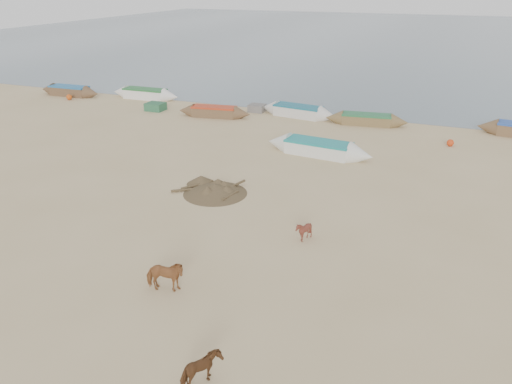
# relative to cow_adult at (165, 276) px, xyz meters

# --- Properties ---
(ground) EXTENTS (140.00, 140.00, 0.00)m
(ground) POSITION_rel_cow_adult_xyz_m (0.57, 2.79, -0.58)
(ground) COLOR tan
(ground) RESTS_ON ground
(sea) EXTENTS (160.00, 160.00, 0.00)m
(sea) POSITION_rel_cow_adult_xyz_m (0.57, 84.79, -0.57)
(sea) COLOR slate
(sea) RESTS_ON ground
(cow_adult) EXTENTS (1.49, 0.97, 1.16)m
(cow_adult) POSITION_rel_cow_adult_xyz_m (0.00, 0.00, 0.00)
(cow_adult) COLOR #925930
(cow_adult) RESTS_ON ground
(calf_front) EXTENTS (1.00, 0.96, 0.86)m
(calf_front) POSITION_rel_cow_adult_xyz_m (3.29, 5.09, -0.15)
(calf_front) COLOR #60291E
(calf_front) RESTS_ON ground
(calf_right) EXTENTS (0.88, 1.00, 0.96)m
(calf_right) POSITION_rel_cow_adult_xyz_m (3.11, -3.32, -0.10)
(calf_right) COLOR brown
(calf_right) RESTS_ON ground
(near_canoe) EXTENTS (6.70, 2.15, 0.85)m
(near_canoe) POSITION_rel_cow_adult_xyz_m (1.07, 15.52, -0.16)
(near_canoe) COLOR silver
(near_canoe) RESTS_ON ground
(debris_pile) EXTENTS (3.59, 3.59, 0.48)m
(debris_pile) POSITION_rel_cow_adult_xyz_m (-2.08, 8.04, -0.34)
(debris_pile) COLOR brown
(debris_pile) RESTS_ON ground
(waterline_canoes) EXTENTS (56.90, 4.99, 0.89)m
(waterline_canoes) POSITION_rel_cow_adult_xyz_m (0.59, 23.20, -0.16)
(waterline_canoes) COLOR brown
(waterline_canoes) RESTS_ON ground
(beach_clutter) EXTENTS (46.32, 4.43, 0.64)m
(beach_clutter) POSITION_rel_cow_adult_xyz_m (4.71, 22.07, -0.28)
(beach_clutter) COLOR #2A5E3E
(beach_clutter) RESTS_ON ground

